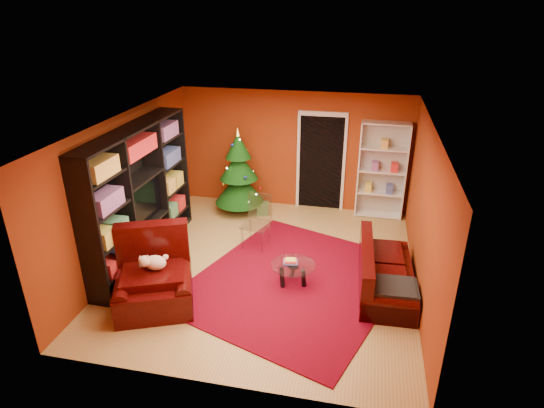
% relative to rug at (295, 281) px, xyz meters
% --- Properties ---
extents(floor, '(5.00, 5.50, 0.05)m').
position_rel_rug_xyz_m(floor, '(-0.55, 0.36, -0.04)').
color(floor, '#AA8848').
rests_on(floor, ground).
extents(ceiling, '(5.00, 5.50, 0.05)m').
position_rel_rug_xyz_m(ceiling, '(-0.55, 0.36, 2.61)').
color(ceiling, silver).
rests_on(ceiling, wall_back).
extents(wall_back, '(5.00, 0.05, 2.60)m').
position_rel_rug_xyz_m(wall_back, '(-0.55, 3.13, 1.29)').
color(wall_back, '#903211').
rests_on(wall_back, ground).
extents(wall_left, '(0.05, 5.50, 2.60)m').
position_rel_rug_xyz_m(wall_left, '(-3.07, 0.36, 1.29)').
color(wall_left, '#903211').
rests_on(wall_left, ground).
extents(wall_right, '(0.05, 5.50, 2.60)m').
position_rel_rug_xyz_m(wall_right, '(1.98, 0.36, 1.29)').
color(wall_right, '#903211').
rests_on(wall_right, ground).
extents(doorway, '(1.06, 0.60, 2.16)m').
position_rel_rug_xyz_m(doorway, '(0.05, 3.09, 1.04)').
color(doorway, black).
rests_on(doorway, floor).
extents(rug, '(4.07, 4.37, 0.02)m').
position_rel_rug_xyz_m(rug, '(0.00, 0.00, 0.00)').
color(rug, '#670215').
rests_on(rug, floor).
extents(media_unit, '(0.56, 3.16, 2.41)m').
position_rel_rug_xyz_m(media_unit, '(-2.82, 0.30, 1.20)').
color(media_unit, black).
rests_on(media_unit, floor).
extents(christmas_tree, '(1.19, 1.19, 1.93)m').
position_rel_rug_xyz_m(christmas_tree, '(-1.65, 2.51, 0.92)').
color(christmas_tree, '#0B390C').
rests_on(christmas_tree, floor).
extents(gift_box_green, '(0.31, 0.31, 0.26)m').
position_rel_rug_xyz_m(gift_box_green, '(-1.12, 2.49, 0.12)').
color(gift_box_green, '#2F6931').
rests_on(gift_box_green, floor).
extents(gift_box_red, '(0.29, 0.29, 0.22)m').
position_rel_rug_xyz_m(gift_box_red, '(-1.80, 2.68, 0.10)').
color(gift_box_red, '#A13126').
rests_on(gift_box_red, floor).
extents(white_bookshelf, '(0.99, 0.37, 2.13)m').
position_rel_rug_xyz_m(white_bookshelf, '(1.36, 2.93, 1.02)').
color(white_bookshelf, white).
rests_on(white_bookshelf, floor).
extents(armchair, '(1.60, 1.60, 0.96)m').
position_rel_rug_xyz_m(armchair, '(-2.00, -1.04, 0.47)').
color(armchair, black).
rests_on(armchair, rug).
extents(dog, '(0.48, 0.43, 0.31)m').
position_rel_rug_xyz_m(dog, '(-1.97, -0.98, 0.70)').
color(dog, beige).
rests_on(dog, armchair).
extents(sofa, '(0.90, 1.88, 0.79)m').
position_rel_rug_xyz_m(sofa, '(1.47, 0.08, 0.39)').
color(sofa, black).
rests_on(sofa, rug).
extents(coffee_table, '(0.83, 0.83, 0.46)m').
position_rel_rug_xyz_m(coffee_table, '(-0.02, -0.06, 0.18)').
color(coffee_table, gray).
rests_on(coffee_table, rug).
extents(acrylic_chair, '(0.55, 0.58, 0.94)m').
position_rel_rug_xyz_m(acrylic_chair, '(-0.91, 1.02, 0.46)').
color(acrylic_chair, '#66605B').
rests_on(acrylic_chair, rug).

